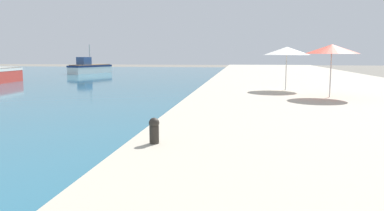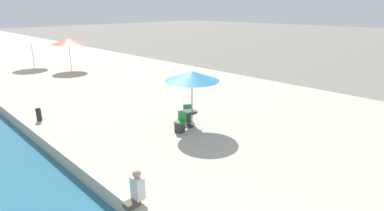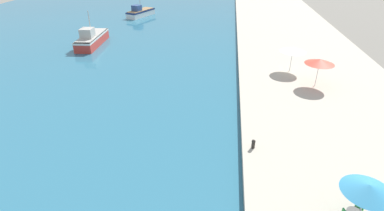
{
  "view_description": "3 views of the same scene",
  "coord_description": "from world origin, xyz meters",
  "px_view_note": "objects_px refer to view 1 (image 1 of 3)",
  "views": [
    {
      "loc": [
        2.9,
        4.66,
        2.82
      ],
      "look_at": [
        1.5,
        14.88,
        1.39
      ],
      "focal_mm": 35.0,
      "sensor_mm": 36.0,
      "label": 1
    },
    {
      "loc": [
        -3.75,
        -1.21,
        5.83
      ],
      "look_at": [
        5.42,
        7.83,
        1.59
      ],
      "focal_mm": 28.0,
      "sensor_mm": 36.0,
      "label": 2
    },
    {
      "loc": [
        -1.41,
        -3.31,
        12.88
      ],
      "look_at": [
        -4.0,
        18.0,
        1.19
      ],
      "focal_mm": 28.0,
      "sensor_mm": 36.0,
      "label": 3
    }
  ],
  "objects_px": {
    "cafe_umbrella_striped": "(287,51)",
    "mooring_bollard": "(154,130)",
    "cafe_umbrella_white": "(332,49)",
    "fishing_boat_mid": "(90,68)"
  },
  "relations": [
    {
      "from": "cafe_umbrella_striped",
      "to": "mooring_bollard",
      "type": "xyz_separation_m",
      "value": [
        -4.78,
        -14.71,
        -2.05
      ]
    },
    {
      "from": "cafe_umbrella_white",
      "to": "cafe_umbrella_striped",
      "type": "bearing_deg",
      "value": 116.75
    },
    {
      "from": "fishing_boat_mid",
      "to": "cafe_umbrella_white",
      "type": "height_order",
      "value": "fishing_boat_mid"
    },
    {
      "from": "cafe_umbrella_white",
      "to": "cafe_umbrella_striped",
      "type": "height_order",
      "value": "cafe_umbrella_white"
    },
    {
      "from": "mooring_bollard",
      "to": "fishing_boat_mid",
      "type": "bearing_deg",
      "value": 114.96
    },
    {
      "from": "fishing_boat_mid",
      "to": "cafe_umbrella_striped",
      "type": "xyz_separation_m",
      "value": [
        24.31,
        -27.25,
        2.14
      ]
    },
    {
      "from": "cafe_umbrella_striped",
      "to": "fishing_boat_mid",
      "type": "bearing_deg",
      "value": 131.74
    },
    {
      "from": "fishing_boat_mid",
      "to": "cafe_umbrella_white",
      "type": "bearing_deg",
      "value": -27.84
    },
    {
      "from": "cafe_umbrella_white",
      "to": "fishing_boat_mid",
      "type": "bearing_deg",
      "value": 130.24
    },
    {
      "from": "fishing_boat_mid",
      "to": "cafe_umbrella_striped",
      "type": "distance_m",
      "value": 36.59
    }
  ]
}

